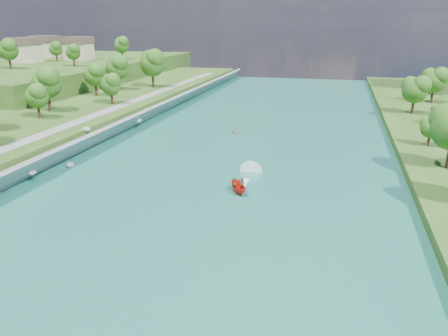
# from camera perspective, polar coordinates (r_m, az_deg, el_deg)

# --- Properties ---
(ground) EXTENTS (260.00, 260.00, 0.00)m
(ground) POSITION_cam_1_polar(r_m,az_deg,el_deg) (54.33, -4.78, -5.63)
(ground) COLOR #2D5119
(ground) RESTS_ON ground
(river_water) EXTENTS (55.00, 240.00, 0.10)m
(river_water) POSITION_cam_1_polar(r_m,az_deg,el_deg) (72.24, 0.44, 0.65)
(river_water) COLOR #1A6458
(river_water) RESTS_ON ground
(ridge_west) EXTENTS (60.00, 120.00, 9.00)m
(ridge_west) POSITION_cam_1_polar(r_m,az_deg,el_deg) (173.96, -20.71, 11.44)
(ridge_west) COLOR #2D5119
(ridge_west) RESTS_ON ground
(riprap_bank) EXTENTS (4.77, 236.00, 4.29)m
(riprap_bank) POSITION_cam_1_polar(r_m,az_deg,el_deg) (81.04, -17.76, 3.03)
(riprap_bank) COLOR slate
(riprap_bank) RESTS_ON ground
(riverside_path) EXTENTS (3.00, 200.00, 0.10)m
(riverside_path) POSITION_cam_1_polar(r_m,az_deg,el_deg) (85.02, -21.38, 4.54)
(riverside_path) COLOR gray
(riverside_path) RESTS_ON berm_west
(ridge_houses) EXTENTS (29.50, 29.50, 8.40)m
(ridge_houses) POSITION_cam_1_polar(r_m,az_deg,el_deg) (180.93, -21.77, 14.36)
(ridge_houses) COLOR beige
(ridge_houses) RESTS_ON ridge_west
(trees_ridge) EXTENTS (24.47, 46.45, 10.41)m
(trees_ridge) POSITION_cam_1_polar(r_m,az_deg,el_deg) (160.41, -19.88, 14.38)
(trees_ridge) COLOR #165015
(trees_ridge) RESTS_ON ridge_west
(motorboat) EXTENTS (3.60, 18.92, 2.07)m
(motorboat) POSITION_cam_1_polar(r_m,az_deg,el_deg) (60.97, 2.20, -2.07)
(motorboat) COLOR red
(motorboat) RESTS_ON river_water
(raft) EXTENTS (2.82, 3.33, 1.58)m
(raft) POSITION_cam_1_polar(r_m,az_deg,el_deg) (91.99, 1.51, 4.80)
(raft) COLOR #9C9FA4
(raft) RESTS_ON river_water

